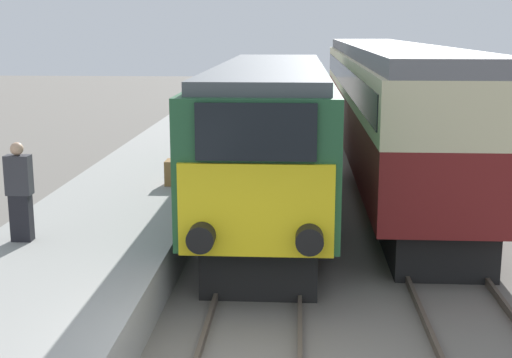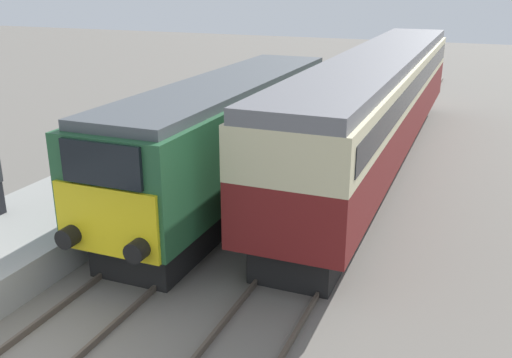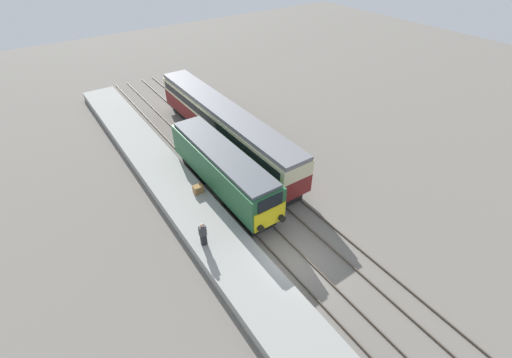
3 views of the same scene
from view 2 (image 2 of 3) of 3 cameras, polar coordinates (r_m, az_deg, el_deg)
name	(u,v)px [view 2 (image 2 of 3)]	position (r m, az deg, el deg)	size (l,w,h in m)	color
platform_left	(122,184)	(18.36, -13.26, -0.48)	(3.50, 50.00, 0.82)	gray
rails_near_track	(165,251)	(14.49, -9.12, -7.17)	(1.51, 60.00, 0.14)	#4C4238
rails_far_track	(294,277)	(13.21, 3.84, -9.73)	(1.50, 60.00, 0.14)	#4C4238
locomotive	(228,136)	(16.98, -2.81, 4.27)	(2.70, 12.47, 3.75)	black
passenger_carriage	(379,97)	(21.09, 12.16, 8.01)	(2.75, 20.72, 4.08)	black
luggage_crate	(165,159)	(18.23, -9.11, 2.02)	(0.70, 0.56, 0.60)	olive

